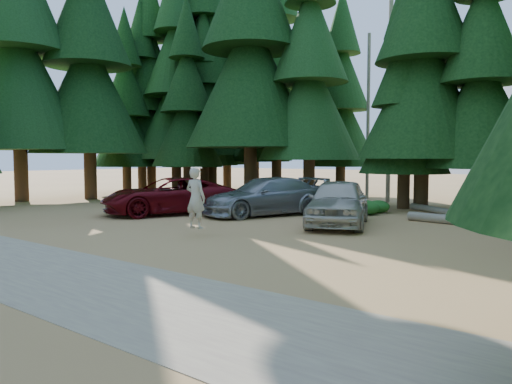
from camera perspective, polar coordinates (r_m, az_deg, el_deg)
ground at (r=17.55m, az=-7.07°, el=-4.38°), size 160.00×160.00×0.00m
gravel_strip at (r=13.85m, az=-26.73°, el=-7.01°), size 26.00×3.50×0.01m
forest_belt_north at (r=29.98m, az=13.79°, el=-0.99°), size 36.00×7.00×22.00m
forest_belt_west at (r=32.33m, az=-21.48°, el=-0.80°), size 6.00×22.00×22.00m
snag_front at (r=29.29m, az=15.02°, el=10.63°), size 0.24×0.24×12.00m
snag_back at (r=31.38m, az=12.69°, el=8.38°), size 0.20×0.20×10.00m
red_pickup at (r=22.68m, az=-9.93°, el=-0.43°), size 4.96×6.51×1.64m
silver_minivan_center at (r=21.90m, az=1.04°, el=-0.51°), size 4.24×6.17×1.66m
silver_minivan_right at (r=18.88m, az=9.38°, el=-1.14°), size 3.95×5.54×1.75m
frisbee_player at (r=16.04m, az=-6.92°, el=-0.66°), size 0.77×0.55×1.97m
log_left at (r=26.61m, az=-2.69°, el=-1.19°), size 4.06×0.50×0.29m
log_mid at (r=24.04m, az=19.76°, el=-1.95°), size 3.15×2.60×0.31m
log_right at (r=19.91m, az=24.22°, el=-3.19°), size 5.62×1.13×0.36m
shrub_far_left at (r=25.36m, az=-4.38°, el=-1.15°), size 1.01×1.01×0.56m
shrub_left at (r=26.37m, az=0.08°, el=-1.02°), size 0.89×0.89×0.49m
shrub_center_left at (r=23.96m, az=4.93°, el=-1.39°), size 1.11×1.11×0.61m
shrub_center_right at (r=23.59m, az=13.79°, el=-1.62°), size 1.05×1.05×0.58m
shrub_right at (r=22.62m, az=12.42°, el=-1.74°), size 1.18×1.18×0.65m
shrub_far_right at (r=20.21m, az=24.54°, el=-2.63°), size 1.25×1.25×0.69m
shrub_edge_west at (r=27.51m, az=-11.47°, el=-1.01°), size 0.68×0.68×0.37m
shrub_edge_east at (r=20.51m, az=26.69°, el=-2.78°), size 1.02×1.02×0.56m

